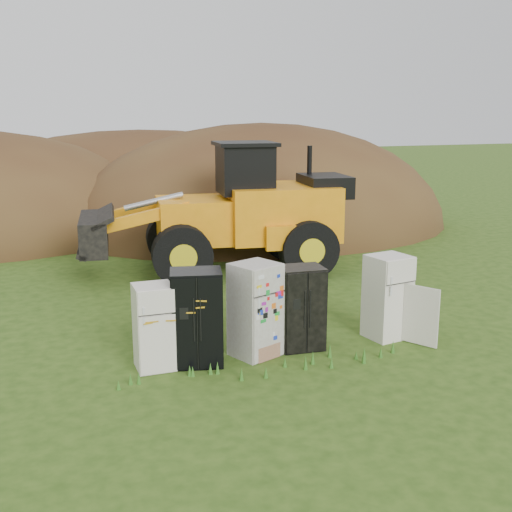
{
  "coord_description": "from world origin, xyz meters",
  "views": [
    {
      "loc": [
        -4.49,
        -10.83,
        4.58
      ],
      "look_at": [
        0.25,
        2.0,
        1.44
      ],
      "focal_mm": 45.0,
      "sensor_mm": 36.0,
      "label": 1
    }
  ],
  "objects_px": {
    "fridge_black_side": "(197,318)",
    "wheel_loader": "(213,208)",
    "fridge_dark_mid": "(301,308)",
    "fridge_leftmost": "(154,327)",
    "fridge_open_door": "(387,297)",
    "fridge_sticker": "(255,310)"
  },
  "relations": [
    {
      "from": "fridge_sticker",
      "to": "fridge_open_door",
      "type": "relative_size",
      "value": 1.05
    },
    {
      "from": "fridge_sticker",
      "to": "fridge_dark_mid",
      "type": "relative_size",
      "value": 1.1
    },
    {
      "from": "fridge_leftmost",
      "to": "fridge_open_door",
      "type": "bearing_deg",
      "value": -0.3
    },
    {
      "from": "fridge_open_door",
      "to": "wheel_loader",
      "type": "xyz_separation_m",
      "value": [
        -1.77,
        6.42,
        0.98
      ]
    },
    {
      "from": "fridge_leftmost",
      "to": "wheel_loader",
      "type": "xyz_separation_m",
      "value": [
        3.0,
        6.37,
        1.07
      ]
    },
    {
      "from": "fridge_dark_mid",
      "to": "fridge_open_door",
      "type": "height_order",
      "value": "fridge_open_door"
    },
    {
      "from": "wheel_loader",
      "to": "fridge_sticker",
      "type": "bearing_deg",
      "value": -92.13
    },
    {
      "from": "fridge_leftmost",
      "to": "fridge_black_side",
      "type": "xyz_separation_m",
      "value": [
        0.77,
        -0.06,
        0.11
      ]
    },
    {
      "from": "fridge_black_side",
      "to": "fridge_open_door",
      "type": "distance_m",
      "value": 4.0
    },
    {
      "from": "fridge_black_side",
      "to": "fridge_sticker",
      "type": "height_order",
      "value": "fridge_sticker"
    },
    {
      "from": "fridge_dark_mid",
      "to": "fridge_sticker",
      "type": "bearing_deg",
      "value": -172.24
    },
    {
      "from": "fridge_leftmost",
      "to": "fridge_dark_mid",
      "type": "height_order",
      "value": "fridge_dark_mid"
    },
    {
      "from": "fridge_leftmost",
      "to": "fridge_sticker",
      "type": "distance_m",
      "value": 1.91
    },
    {
      "from": "fridge_black_side",
      "to": "wheel_loader",
      "type": "distance_m",
      "value": 6.88
    },
    {
      "from": "fridge_sticker",
      "to": "fridge_black_side",
      "type": "bearing_deg",
      "value": 158.74
    },
    {
      "from": "fridge_leftmost",
      "to": "wheel_loader",
      "type": "distance_m",
      "value": 7.12
    },
    {
      "from": "fridge_black_side",
      "to": "fridge_open_door",
      "type": "relative_size",
      "value": 1.03
    },
    {
      "from": "fridge_dark_mid",
      "to": "fridge_open_door",
      "type": "relative_size",
      "value": 0.95
    },
    {
      "from": "fridge_leftmost",
      "to": "wheel_loader",
      "type": "relative_size",
      "value": 0.2
    },
    {
      "from": "fridge_sticker",
      "to": "fridge_dark_mid",
      "type": "bearing_deg",
      "value": -18.95
    },
    {
      "from": "fridge_dark_mid",
      "to": "wheel_loader",
      "type": "xyz_separation_m",
      "value": [
        0.13,
        6.36,
        1.03
      ]
    },
    {
      "from": "fridge_sticker",
      "to": "fridge_dark_mid",
      "type": "distance_m",
      "value": 0.97
    }
  ]
}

